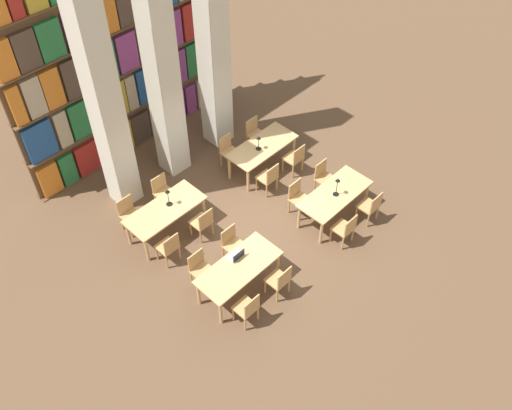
% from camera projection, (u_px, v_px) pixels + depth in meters
% --- Properties ---
extents(ground_plane, '(40.00, 40.00, 0.00)m').
position_uv_depth(ground_plane, '(252.00, 222.00, 13.25)').
color(ground_plane, brown).
extents(bookshelf_bank, '(6.08, 0.35, 5.50)m').
position_uv_depth(bookshelf_bank, '(124.00, 53.00, 13.28)').
color(bookshelf_bank, brown).
rests_on(bookshelf_bank, ground_plane).
extents(pillar_left, '(0.58, 0.58, 6.00)m').
position_uv_depth(pillar_left, '(103.00, 95.00, 11.62)').
color(pillar_left, beige).
rests_on(pillar_left, ground_plane).
extents(pillar_center, '(0.58, 0.58, 6.00)m').
position_uv_depth(pillar_center, '(161.00, 65.00, 12.36)').
color(pillar_center, beige).
rests_on(pillar_center, ground_plane).
extents(pillar_right, '(0.58, 0.58, 6.00)m').
position_uv_depth(pillar_right, '(212.00, 38.00, 13.11)').
color(pillar_right, beige).
rests_on(pillar_right, ground_plane).
extents(reading_table_0, '(1.82, 0.81, 0.75)m').
position_uv_depth(reading_table_0, '(239.00, 270.00, 11.51)').
color(reading_table_0, tan).
rests_on(reading_table_0, ground_plane).
extents(chair_0, '(0.42, 0.40, 0.88)m').
position_uv_depth(chair_0, '(248.00, 308.00, 11.11)').
color(chair_0, tan).
rests_on(chair_0, ground_plane).
extents(chair_1, '(0.42, 0.40, 0.88)m').
position_uv_depth(chair_1, '(200.00, 268.00, 11.76)').
color(chair_1, tan).
rests_on(chair_1, ground_plane).
extents(chair_2, '(0.42, 0.40, 0.88)m').
position_uv_depth(chair_2, '(280.00, 280.00, 11.56)').
color(chair_2, tan).
rests_on(chair_2, ground_plane).
extents(chair_3, '(0.42, 0.40, 0.88)m').
position_uv_depth(chair_3, '(232.00, 243.00, 12.21)').
color(chair_3, tan).
rests_on(chair_3, ground_plane).
extents(laptop, '(0.32, 0.22, 0.21)m').
position_uv_depth(laptop, '(236.00, 256.00, 11.58)').
color(laptop, silver).
rests_on(laptop, reading_table_0).
extents(reading_table_1, '(1.82, 0.81, 0.75)m').
position_uv_depth(reading_table_1, '(335.00, 196.00, 12.91)').
color(reading_table_1, tan).
rests_on(reading_table_1, ground_plane).
extents(chair_4, '(0.42, 0.40, 0.88)m').
position_uv_depth(chair_4, '(345.00, 229.00, 12.50)').
color(chair_4, tan).
rests_on(chair_4, ground_plane).
extents(chair_5, '(0.42, 0.40, 0.88)m').
position_uv_depth(chair_5, '(298.00, 197.00, 13.15)').
color(chair_5, tan).
rests_on(chair_5, ground_plane).
extents(chair_6, '(0.42, 0.40, 0.88)m').
position_uv_depth(chair_6, '(371.00, 206.00, 12.95)').
color(chair_6, tan).
rests_on(chair_6, ground_plane).
extents(chair_7, '(0.42, 0.40, 0.88)m').
position_uv_depth(chair_7, '(324.00, 177.00, 13.60)').
color(chair_7, tan).
rests_on(chair_7, ground_plane).
extents(desk_lamp_0, '(0.14, 0.14, 0.50)m').
position_uv_depth(desk_lamp_0, '(337.00, 184.00, 12.57)').
color(desk_lamp_0, black).
rests_on(desk_lamp_0, reading_table_1).
extents(reading_table_2, '(1.82, 0.81, 0.75)m').
position_uv_depth(reading_table_2, '(165.00, 212.00, 12.58)').
color(reading_table_2, tan).
rests_on(reading_table_2, ground_plane).
extents(chair_8, '(0.42, 0.40, 0.88)m').
position_uv_depth(chair_8, '(169.00, 247.00, 12.15)').
color(chair_8, tan).
rests_on(chair_8, ground_plane).
extents(chair_9, '(0.42, 0.40, 0.88)m').
position_uv_depth(chair_9, '(129.00, 214.00, 12.80)').
color(chair_9, tan).
rests_on(chair_9, ground_plane).
extents(chair_10, '(0.42, 0.40, 0.88)m').
position_uv_depth(chair_10, '(203.00, 222.00, 12.62)').
color(chair_10, tan).
rests_on(chair_10, ground_plane).
extents(chair_11, '(0.42, 0.40, 0.88)m').
position_uv_depth(chair_11, '(163.00, 191.00, 13.28)').
color(chair_11, tan).
rests_on(chair_11, ground_plane).
extents(desk_lamp_1, '(0.14, 0.14, 0.46)m').
position_uv_depth(desk_lamp_1, '(168.00, 195.00, 12.39)').
color(desk_lamp_1, black).
rests_on(desk_lamp_1, reading_table_2).
extents(reading_table_3, '(1.82, 0.81, 0.75)m').
position_uv_depth(reading_table_3, '(262.00, 148.00, 14.02)').
color(reading_table_3, tan).
rests_on(reading_table_3, ground_plane).
extents(chair_12, '(0.42, 0.40, 0.88)m').
position_uv_depth(chair_12, '(269.00, 177.00, 13.59)').
color(chair_12, tan).
rests_on(chair_12, ground_plane).
extents(chair_13, '(0.42, 0.40, 0.88)m').
position_uv_depth(chair_13, '(229.00, 151.00, 14.24)').
color(chair_13, tan).
rests_on(chair_13, ground_plane).
extents(chair_14, '(0.42, 0.40, 0.88)m').
position_uv_depth(chair_14, '(295.00, 158.00, 14.05)').
color(chair_14, tan).
rests_on(chair_14, ground_plane).
extents(chair_15, '(0.42, 0.40, 0.88)m').
position_uv_depth(chair_15, '(255.00, 133.00, 14.71)').
color(chair_15, tan).
rests_on(chair_15, ground_plane).
extents(desk_lamp_2, '(0.14, 0.14, 0.40)m').
position_uv_depth(desk_lamp_2, '(259.00, 141.00, 13.67)').
color(desk_lamp_2, black).
rests_on(desk_lamp_2, reading_table_3).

